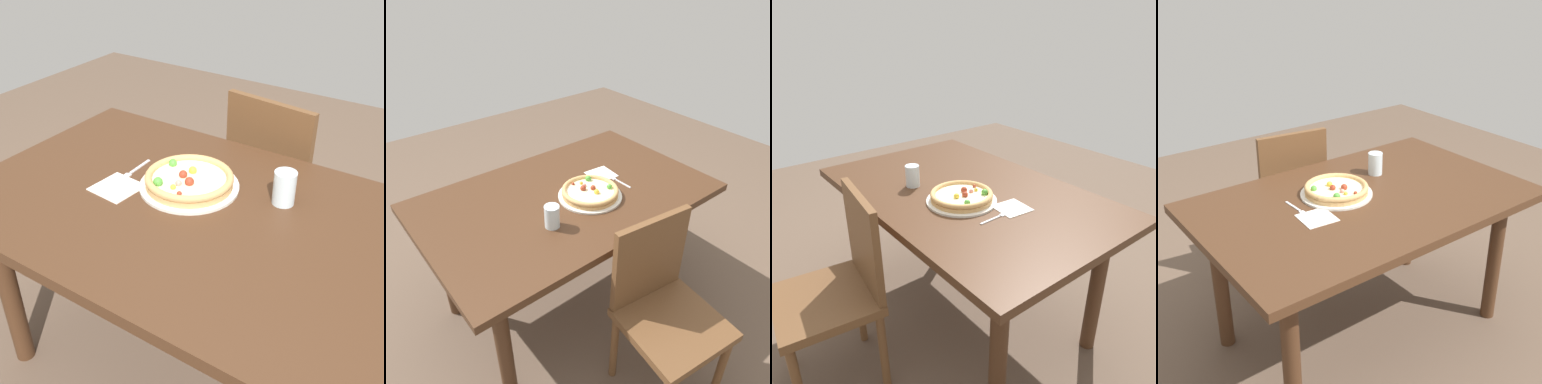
% 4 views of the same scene
% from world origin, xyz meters
% --- Properties ---
extents(ground_plane, '(6.00, 6.00, 0.00)m').
position_xyz_m(ground_plane, '(0.00, 0.00, 0.00)').
color(ground_plane, brown).
extents(dining_table, '(1.48, 0.93, 0.74)m').
position_xyz_m(dining_table, '(0.00, 0.00, 0.64)').
color(dining_table, '#472B19').
rests_on(dining_table, ground).
extents(chair_near, '(0.45, 0.45, 0.89)m').
position_xyz_m(chair_near, '(0.01, -0.68, 0.49)').
color(chair_near, brown).
rests_on(chair_near, ground).
extents(plate, '(0.33, 0.33, 0.01)m').
position_xyz_m(plate, '(0.08, -0.09, 0.74)').
color(plate, silver).
rests_on(plate, dining_table).
extents(pizza, '(0.29, 0.29, 0.05)m').
position_xyz_m(pizza, '(0.08, -0.09, 0.77)').
color(pizza, tan).
rests_on(pizza, plate).
extents(fork, '(0.02, 0.17, 0.00)m').
position_xyz_m(fork, '(0.30, -0.07, 0.74)').
color(fork, silver).
rests_on(fork, dining_table).
extents(drinking_glass, '(0.07, 0.07, 0.11)m').
position_xyz_m(drinking_glass, '(-0.21, -0.17, 0.79)').
color(drinking_glass, silver).
rests_on(drinking_glass, dining_table).
extents(napkin, '(0.15, 0.15, 0.00)m').
position_xyz_m(napkin, '(0.28, 0.04, 0.74)').
color(napkin, white).
rests_on(napkin, dining_table).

